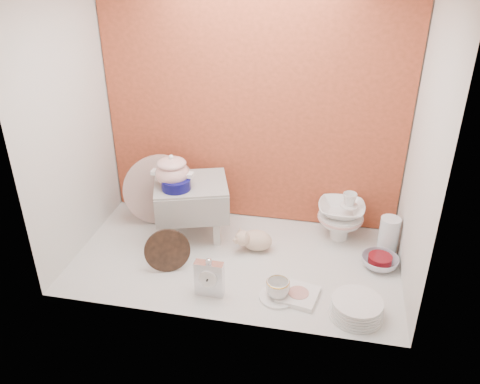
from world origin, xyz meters
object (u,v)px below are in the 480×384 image
object	(u,v)px
step_stool	(192,209)
dinner_plate_stack	(357,308)
soup_tureen	(172,170)
gold_rim_teacup	(278,288)
blue_white_vase	(159,201)
crystal_bowl	(380,262)
floral_platter	(160,190)
plush_pig	(257,240)
porcelain_tower	(341,215)
mantel_clock	(209,277)

from	to	relation	value
step_stool	dinner_plate_stack	bearing A→B (deg)	-46.72
soup_tureen	gold_rim_teacup	xyz separation A→B (m)	(0.67, -0.42, -0.39)
soup_tureen	dinner_plate_stack	distance (m)	1.22
blue_white_vase	crystal_bowl	world-z (taller)	blue_white_vase
floral_platter	dinner_plate_stack	bearing A→B (deg)	-27.97
blue_white_vase	plush_pig	distance (m)	0.73
plush_pig	porcelain_tower	bearing A→B (deg)	20.26
plush_pig	porcelain_tower	size ratio (longest dim) A/B	0.73
blue_white_vase	porcelain_tower	xyz separation A→B (m)	(1.14, -0.03, 0.05)
gold_rim_teacup	blue_white_vase	bearing A→B (deg)	142.63
dinner_plate_stack	plush_pig	bearing A→B (deg)	141.68
floral_platter	gold_rim_teacup	world-z (taller)	floral_platter
mantel_clock	gold_rim_teacup	world-z (taller)	mantel_clock
soup_tureen	mantel_clock	size ratio (longest dim) A/B	1.08
blue_white_vase	porcelain_tower	bearing A→B (deg)	-1.61
step_stool	dinner_plate_stack	xyz separation A→B (m)	(0.97, -0.53, -0.13)
blue_white_vase	plush_pig	size ratio (longest dim) A/B	0.95
crystal_bowl	mantel_clock	bearing A→B (deg)	-154.45
blue_white_vase	mantel_clock	size ratio (longest dim) A/B	1.02
step_stool	crystal_bowl	distance (m)	1.11
porcelain_tower	floral_platter	bearing A→B (deg)	-178.30
plush_pig	gold_rim_teacup	size ratio (longest dim) A/B	1.89
crystal_bowl	dinner_plate_stack	bearing A→B (deg)	-106.95
floral_platter	porcelain_tower	world-z (taller)	floral_platter
blue_white_vase	crystal_bowl	bearing A→B (deg)	-11.70
blue_white_vase	mantel_clock	world-z (taller)	blue_white_vase
soup_tureen	blue_white_vase	distance (m)	0.46
step_stool	porcelain_tower	world-z (taller)	step_stool
soup_tureen	blue_white_vase	xyz separation A→B (m)	(-0.19, 0.23, -0.34)
floral_platter	crystal_bowl	size ratio (longest dim) A/B	2.23
floral_platter	porcelain_tower	bearing A→B (deg)	1.70
mantel_clock	dinner_plate_stack	xyz separation A→B (m)	(0.73, -0.01, -0.06)
step_stool	gold_rim_teacup	world-z (taller)	step_stool
dinner_plate_stack	mantel_clock	bearing A→B (deg)	179.19
floral_platter	blue_white_vase	xyz separation A→B (m)	(-0.04, 0.07, -0.12)
floral_platter	blue_white_vase	world-z (taller)	floral_platter
gold_rim_teacup	soup_tureen	bearing A→B (deg)	147.78
floral_platter	dinner_plate_stack	size ratio (longest dim) A/B	1.70
step_stool	floral_platter	size ratio (longest dim) A/B	0.92
plush_pig	blue_white_vase	bearing A→B (deg)	153.28
soup_tureen	crystal_bowl	size ratio (longest dim) A/B	1.15
dinner_plate_stack	gold_rim_teacup	bearing A→B (deg)	172.74
dinner_plate_stack	porcelain_tower	xyz separation A→B (m)	(-0.10, 0.67, 0.11)
mantel_clock	dinner_plate_stack	bearing A→B (deg)	0.13
mantel_clock	porcelain_tower	world-z (taller)	porcelain_tower
floral_platter	porcelain_tower	distance (m)	1.11
blue_white_vase	crystal_bowl	size ratio (longest dim) A/B	1.07
blue_white_vase	dinner_plate_stack	size ratio (longest dim) A/B	0.82
floral_platter	porcelain_tower	size ratio (longest dim) A/B	1.45
step_stool	crystal_bowl	size ratio (longest dim) A/B	2.05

